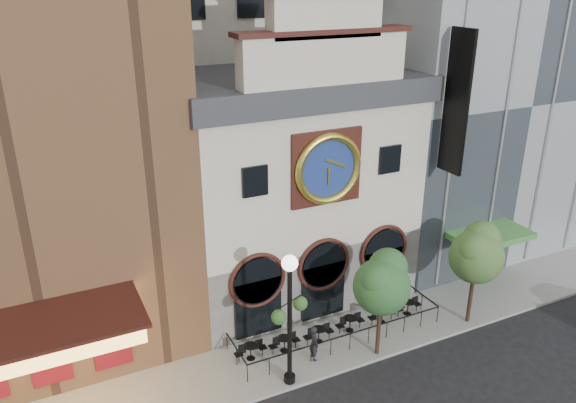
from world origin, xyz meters
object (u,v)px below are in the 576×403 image
(bistro_4, at_px, (382,315))
(tree_right, at_px, (477,252))
(bistro_5, at_px, (408,306))
(pedestrian, at_px, (314,343))
(bistro_2, at_px, (319,334))
(lamppost, at_px, (290,307))
(bistro_1, at_px, (284,343))
(bistro_0, at_px, (251,351))
(bistro_3, at_px, (350,323))
(tree_left, at_px, (382,282))

(bistro_4, xyz_separation_m, tree_right, (4.17, -1.77, 3.51))
(bistro_5, xyz_separation_m, tree_right, (2.49, -1.83, 3.51))
(pedestrian, bearing_deg, bistro_2, -31.28)
(lamppost, bearing_deg, bistro_2, 14.82)
(bistro_4, height_order, tree_right, tree_right)
(bistro_1, relative_size, bistro_4, 1.00)
(pedestrian, bearing_deg, bistro_1, 48.72)
(bistro_0, distance_m, pedestrian, 2.99)
(bistro_5, bearing_deg, bistro_3, 178.95)
(tree_left, bearing_deg, bistro_3, 97.22)
(bistro_4, height_order, pedestrian, pedestrian)
(bistro_0, distance_m, tree_right, 12.10)
(bistro_2, xyz_separation_m, lamppost, (-2.54, -1.97, 3.42))
(bistro_5, height_order, tree_left, tree_left)
(bistro_5, distance_m, pedestrian, 6.36)
(pedestrian, bearing_deg, bistro_3, -59.51)
(bistro_3, xyz_separation_m, tree_right, (6.03, -1.89, 3.51))
(pedestrian, bearing_deg, tree_left, -99.89)
(bistro_0, height_order, bistro_2, same)
(bistro_5, bearing_deg, bistro_1, 179.93)
(pedestrian, height_order, tree_left, tree_left)
(bistro_3, relative_size, lamppost, 0.25)
(bistro_1, height_order, tree_left, tree_left)
(lamppost, height_order, tree_left, lamppost)
(bistro_3, distance_m, lamppost, 5.98)
(bistro_2, height_order, pedestrian, pedestrian)
(bistro_0, bearing_deg, tree_right, -9.92)
(bistro_2, bearing_deg, tree_right, -12.53)
(pedestrian, distance_m, tree_left, 4.29)
(lamppost, distance_m, tree_right, 10.46)
(bistro_0, height_order, bistro_1, same)
(bistro_1, relative_size, tree_right, 0.29)
(bistro_2, bearing_deg, lamppost, -142.19)
(bistro_3, height_order, tree_left, tree_left)
(bistro_0, height_order, tree_right, tree_right)
(tree_left, relative_size, tree_right, 0.97)
(bistro_1, relative_size, lamppost, 0.25)
(bistro_0, relative_size, bistro_2, 1.00)
(bistro_2, relative_size, pedestrian, 0.89)
(lamppost, bearing_deg, tree_right, -21.81)
(bistro_0, distance_m, bistro_1, 1.68)
(bistro_4, bearing_deg, tree_right, -23.03)
(bistro_2, bearing_deg, tree_left, -42.17)
(bistro_2, height_order, bistro_4, same)
(bistro_0, height_order, pedestrian, pedestrian)
(bistro_0, xyz_separation_m, bistro_3, (5.37, -0.10, 0.00))
(bistro_3, height_order, tree_right, tree_right)
(bistro_0, bearing_deg, pedestrian, -25.60)
(bistro_5, xyz_separation_m, tree_left, (-3.28, -2.01, 3.40))
(tree_right, bearing_deg, bistro_1, 169.32)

